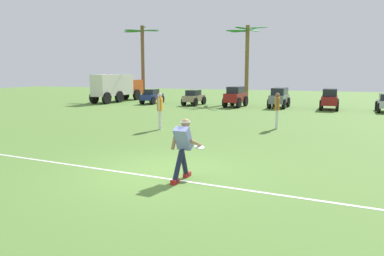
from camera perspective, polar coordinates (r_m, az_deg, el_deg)
name	(u,v)px	position (r m, az deg, el deg)	size (l,w,h in m)	color
ground_plane	(164,172)	(9.38, -4.36, -6.75)	(80.00, 80.00, 0.00)	#547C34
field_line_paint	(156,177)	(8.98, -5.54, -7.44)	(25.28, 0.09, 0.01)	white
frisbee_thrower	(183,146)	(8.62, -1.36, -2.70)	(0.53, 1.10, 1.40)	#191E38
frisbee_in_flight	(199,147)	(8.97, 1.13, -2.93)	(0.35, 0.35, 0.07)	white
teammate_near_sideline	(160,108)	(15.93, -4.91, 3.10)	(0.28, 0.49, 1.56)	silver
teammate_midfield	(277,107)	(16.48, 12.84, 3.10)	(0.24, 0.50, 1.56)	silver
parked_car_slot_a	(152,96)	(28.65, -6.12, 4.84)	(1.12, 2.21, 1.10)	navy
parked_car_slot_b	(194,97)	(27.26, 0.27, 4.69)	(1.26, 2.27, 1.10)	#998466
parked_car_slot_c	(236,96)	(26.19, 6.67, 4.85)	(1.38, 2.43, 1.40)	maroon
parked_car_slot_d	(279,97)	(26.09, 13.16, 4.62)	(1.31, 2.46, 1.34)	slate
parked_car_slot_e	(330,98)	(25.77, 20.24, 4.27)	(1.20, 2.42, 1.34)	maroon
box_truck	(117,86)	(30.87, -11.36, 6.24)	(1.72, 5.97, 2.20)	#CC4C19
palm_tree_far_left	(143,55)	(33.71, -7.52, 11.01)	(3.37, 3.03, 6.35)	brown
palm_tree_left_of_centre	(247,54)	(30.37, 8.36, 11.06)	(3.17, 3.48, 5.99)	brown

